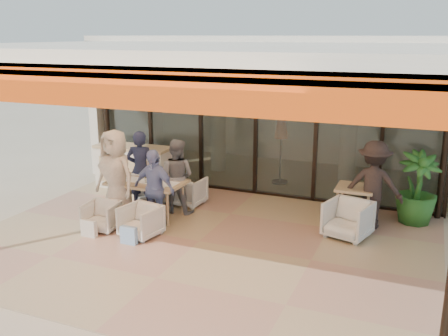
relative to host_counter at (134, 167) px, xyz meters
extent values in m
plane|color=#C6B293|center=(2.78, -2.30, -0.53)|extent=(70.00, 70.00, 0.00)
cube|color=tan|center=(2.78, -2.30, -0.53)|extent=(8.00, 6.00, 0.01)
cube|color=silver|center=(2.78, -2.30, 2.77)|extent=(8.00, 6.00, 0.20)
cube|color=#F44D0C|center=(2.78, -5.24, 2.49)|extent=(8.00, 0.12, 0.45)
cube|color=#F75814|center=(2.78, -4.55, 2.61)|extent=(8.00, 1.50, 0.06)
cylinder|color=black|center=(-1.10, 0.58, 1.07)|extent=(0.12, 0.12, 3.20)
cylinder|color=black|center=(6.66, 0.58, 1.07)|extent=(0.12, 0.12, 3.20)
cube|color=#9EADA3|center=(2.78, 0.70, 1.07)|extent=(8.00, 0.03, 3.20)
cube|color=black|center=(2.78, 0.70, -0.49)|extent=(8.00, 0.10, 0.08)
cube|color=black|center=(2.78, 0.70, 2.63)|extent=(8.00, 0.10, 0.08)
cube|color=black|center=(-1.22, 0.70, 1.07)|extent=(0.08, 0.10, 3.20)
cube|color=black|center=(0.08, 0.70, 1.07)|extent=(0.08, 0.10, 3.20)
cube|color=black|center=(1.43, 0.70, 1.07)|extent=(0.08, 0.10, 3.20)
cube|color=black|center=(2.78, 0.70, 1.07)|extent=(0.08, 0.10, 3.20)
cube|color=black|center=(4.13, 0.70, 1.07)|extent=(0.08, 0.10, 3.20)
cube|color=black|center=(5.48, 0.70, 1.07)|extent=(0.08, 0.10, 3.20)
cube|color=silver|center=(2.78, 4.20, 1.17)|extent=(9.00, 0.25, 3.40)
cube|color=silver|center=(-1.62, 2.45, 1.17)|extent=(0.25, 3.50, 3.40)
cube|color=silver|center=(2.78, 2.45, 2.87)|extent=(9.00, 3.50, 0.25)
cube|color=tan|center=(2.78, 2.45, -0.52)|extent=(8.00, 3.50, 0.02)
cylinder|color=silver|center=(1.18, 2.30, 0.97)|extent=(0.40, 0.40, 3.00)
cylinder|color=silver|center=(4.58, 2.30, 0.97)|extent=(0.40, 0.40, 3.00)
cylinder|color=black|center=(1.58, 1.90, 2.47)|extent=(0.03, 0.03, 0.70)
cube|color=black|center=(1.58, 1.90, 2.02)|extent=(0.30, 0.30, 0.40)
sphere|color=#FFBF72|center=(1.58, 1.90, 2.02)|extent=(0.18, 0.18, 0.18)
cylinder|color=black|center=(5.08, 1.90, 2.47)|extent=(0.03, 0.03, 0.70)
cube|color=black|center=(5.08, 1.90, 2.02)|extent=(0.30, 0.30, 0.40)
sphere|color=#FFBF72|center=(5.08, 1.90, 2.02)|extent=(0.18, 0.18, 0.18)
cylinder|color=black|center=(3.08, 1.70, -0.48)|extent=(0.40, 0.40, 0.05)
cylinder|color=black|center=(3.08, 1.70, 0.52)|extent=(0.04, 0.04, 2.10)
cone|color=#DD5D13|center=(3.08, 1.70, 1.17)|extent=(0.32, 0.32, 1.10)
cube|color=silver|center=(0.00, 0.00, -0.03)|extent=(1.80, 0.60, 1.00)
cube|color=tan|center=(0.00, 0.00, 0.48)|extent=(1.85, 0.65, 0.06)
cube|color=tan|center=(0.00, -0.31, -0.03)|extent=(1.50, 0.02, 0.60)
cube|color=tan|center=(1.28, -1.52, 0.19)|extent=(1.50, 0.90, 0.05)
cube|color=white|center=(1.28, -1.52, 0.21)|extent=(1.30, 0.35, 0.01)
cylinder|color=tan|center=(0.66, -1.84, -0.18)|extent=(0.06, 0.06, 0.70)
cylinder|color=tan|center=(1.90, -1.84, -0.18)|extent=(0.06, 0.06, 0.70)
cylinder|color=tan|center=(0.66, -1.20, -0.18)|extent=(0.06, 0.06, 0.70)
cylinder|color=tan|center=(1.90, -1.20, -0.18)|extent=(0.06, 0.06, 0.70)
cylinder|color=white|center=(0.83, -1.67, 0.27)|extent=(0.06, 0.06, 0.11)
cylinder|color=white|center=(1.03, -1.32, 0.27)|extent=(0.06, 0.06, 0.11)
cylinder|color=white|center=(1.33, -1.62, 0.27)|extent=(0.06, 0.06, 0.11)
cylinder|color=white|center=(1.58, -1.34, 0.27)|extent=(0.06, 0.06, 0.11)
cylinder|color=brown|center=(0.73, -1.37, 0.30)|extent=(0.07, 0.07, 0.16)
cylinder|color=black|center=(1.18, -1.24, 0.30)|extent=(0.09, 0.09, 0.17)
cylinder|color=black|center=(1.18, -1.24, 0.39)|extent=(0.10, 0.10, 0.01)
cylinder|color=white|center=(0.83, -1.82, 0.22)|extent=(0.22, 0.22, 0.01)
cylinder|color=white|center=(1.73, -1.82, 0.22)|extent=(0.22, 0.22, 0.01)
cylinder|color=white|center=(0.83, -1.20, 0.22)|extent=(0.22, 0.22, 0.01)
cylinder|color=white|center=(1.73, -1.20, 0.22)|extent=(0.22, 0.22, 0.01)
imported|color=white|center=(0.86, -0.57, -0.17)|extent=(0.87, 0.85, 0.73)
imported|color=white|center=(1.70, -0.57, -0.19)|extent=(0.69, 0.65, 0.68)
imported|color=white|center=(0.86, -2.47, -0.23)|extent=(0.64, 0.61, 0.61)
imported|color=white|center=(1.70, -2.47, -0.21)|extent=(0.73, 0.70, 0.65)
imported|color=#1B233B|center=(0.86, -1.07, 0.29)|extent=(0.69, 0.54, 1.65)
imported|color=slate|center=(1.70, -1.07, 0.24)|extent=(0.79, 0.63, 1.54)
imported|color=beige|center=(0.86, -1.97, 0.38)|extent=(0.98, 0.73, 1.83)
imported|color=#778CC7|center=(1.70, -1.97, 0.23)|extent=(0.93, 0.48, 1.52)
cube|color=silver|center=(0.86, -2.87, -0.36)|extent=(0.30, 0.10, 0.34)
cube|color=#99BFD8|center=(1.70, -2.87, -0.36)|extent=(0.30, 0.10, 0.34)
cube|color=tan|center=(5.15, -0.31, 0.19)|extent=(0.70, 0.70, 0.05)
cylinder|color=tan|center=(4.87, -0.59, -0.18)|extent=(0.05, 0.05, 0.70)
cylinder|color=tan|center=(5.43, -0.59, -0.18)|extent=(0.05, 0.05, 0.70)
cylinder|color=tan|center=(4.87, -0.03, -0.18)|extent=(0.05, 0.05, 0.70)
cylinder|color=tan|center=(5.43, -0.03, -0.18)|extent=(0.05, 0.05, 0.70)
imported|color=white|center=(5.15, -1.06, -0.15)|extent=(0.89, 0.86, 0.76)
imported|color=black|center=(5.48, -0.41, 0.31)|extent=(1.10, 0.65, 1.69)
imported|color=#1E5919|center=(6.24, 0.14, 0.18)|extent=(1.07, 1.07, 1.42)
camera|label=1|loc=(6.32, -9.67, 3.02)|focal=40.00mm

